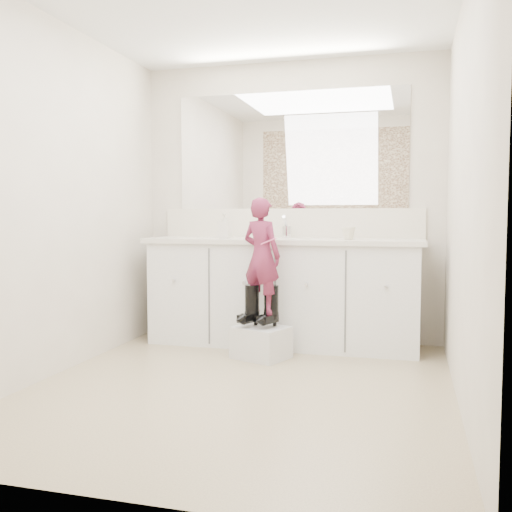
% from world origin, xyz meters
% --- Properties ---
extents(floor, '(3.00, 3.00, 0.00)m').
position_xyz_m(floor, '(0.00, 0.00, 0.00)').
color(floor, '#846E57').
rests_on(floor, ground).
extents(wall_back, '(2.60, 0.00, 2.60)m').
position_xyz_m(wall_back, '(0.00, 1.50, 1.20)').
color(wall_back, beige).
rests_on(wall_back, floor).
extents(wall_front, '(2.60, 0.00, 2.60)m').
position_xyz_m(wall_front, '(0.00, -1.50, 1.20)').
color(wall_front, beige).
rests_on(wall_front, floor).
extents(wall_left, '(0.00, 3.00, 3.00)m').
position_xyz_m(wall_left, '(-1.30, 0.00, 1.20)').
color(wall_left, beige).
rests_on(wall_left, floor).
extents(wall_right, '(0.00, 3.00, 3.00)m').
position_xyz_m(wall_right, '(1.30, 0.00, 1.20)').
color(wall_right, beige).
rests_on(wall_right, floor).
extents(vanity_cabinet, '(2.20, 0.55, 0.85)m').
position_xyz_m(vanity_cabinet, '(0.00, 1.23, 0.42)').
color(vanity_cabinet, silver).
rests_on(vanity_cabinet, floor).
extents(countertop, '(2.28, 0.58, 0.04)m').
position_xyz_m(countertop, '(0.00, 1.21, 0.87)').
color(countertop, beige).
rests_on(countertop, vanity_cabinet).
extents(backsplash, '(2.28, 0.03, 0.25)m').
position_xyz_m(backsplash, '(0.00, 1.49, 1.02)').
color(backsplash, beige).
rests_on(backsplash, countertop).
extents(mirror, '(2.00, 0.02, 1.00)m').
position_xyz_m(mirror, '(0.00, 1.49, 1.64)').
color(mirror, white).
rests_on(mirror, wall_back).
extents(dot_panel, '(2.00, 0.01, 1.20)m').
position_xyz_m(dot_panel, '(0.00, -1.49, 1.65)').
color(dot_panel, '#472819').
rests_on(dot_panel, wall_front).
extents(faucet, '(0.08, 0.08, 0.10)m').
position_xyz_m(faucet, '(0.00, 1.38, 0.94)').
color(faucet, silver).
rests_on(faucet, countertop).
extents(cup, '(0.13, 0.13, 0.10)m').
position_xyz_m(cup, '(0.55, 1.15, 0.94)').
color(cup, beige).
rests_on(cup, countertop).
extents(soap_bottle, '(0.11, 0.11, 0.21)m').
position_xyz_m(soap_bottle, '(-0.49, 1.17, 0.99)').
color(soap_bottle, beige).
rests_on(soap_bottle, countertop).
extents(step_stool, '(0.47, 0.43, 0.24)m').
position_xyz_m(step_stool, '(-0.06, 0.74, 0.12)').
color(step_stool, silver).
rests_on(step_stool, floor).
extents(boot_left, '(0.18, 0.24, 0.31)m').
position_xyz_m(boot_left, '(-0.13, 0.75, 0.40)').
color(boot_left, black).
rests_on(boot_left, step_stool).
extents(boot_right, '(0.18, 0.24, 0.31)m').
position_xyz_m(boot_right, '(0.02, 0.75, 0.40)').
color(boot_right, black).
rests_on(boot_right, step_stool).
extents(toddler, '(0.37, 0.31, 0.87)m').
position_xyz_m(toddler, '(-0.06, 0.75, 0.78)').
color(toddler, '#B33764').
rests_on(toddler, step_stool).
extents(toothbrush, '(0.13, 0.06, 0.06)m').
position_xyz_m(toothbrush, '(0.01, 0.68, 0.89)').
color(toothbrush, '#DF578B').
rests_on(toothbrush, toddler).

